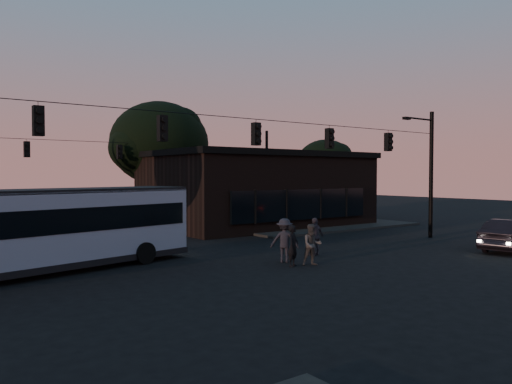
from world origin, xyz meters
TOP-DOWN VIEW (x-y plane):
  - ground at (0.00, 0.00)m, footprint 120.00×120.00m
  - sidewalk_far_right at (12.00, 14.00)m, footprint 14.00×10.00m
  - building at (9.00, 15.97)m, footprint 15.40×10.41m
  - tree_behind at (4.00, 22.00)m, footprint 7.60×7.60m
  - tree_right at (18.00, 18.00)m, footprint 5.20×5.20m
  - signal_rig_near at (0.00, 4.00)m, footprint 26.24×0.30m
  - signal_rig_far at (0.00, 20.00)m, footprint 26.24×0.30m
  - bus at (-7.99, 6.44)m, footprint 11.71×4.95m
  - car at (11.70, -1.48)m, footprint 4.89×2.29m
  - pedestrian_a at (0.25, 1.77)m, footprint 0.74×0.65m
  - pedestrian_b at (1.05, 1.51)m, footprint 1.02×0.93m
  - pedestrian_c at (2.92, 3.29)m, footprint 1.08×0.55m
  - pedestrian_d at (0.61, 2.76)m, footprint 1.37×1.34m

SIDE VIEW (x-z plane):
  - ground at x=0.00m, z-range 0.00..0.00m
  - sidewalk_far_right at x=12.00m, z-range 0.00..0.15m
  - car at x=11.70m, z-range 0.00..1.55m
  - pedestrian_a at x=0.25m, z-range 0.00..1.70m
  - pedestrian_b at x=1.05m, z-range 0.00..1.71m
  - pedestrian_c at x=2.92m, z-range 0.00..1.76m
  - pedestrian_d at x=0.61m, z-range 0.00..1.88m
  - bus at x=-7.99m, z-range 0.20..3.41m
  - building at x=9.00m, z-range 0.01..5.41m
  - signal_rig_far at x=0.00m, z-range 0.45..7.95m
  - signal_rig_near at x=0.00m, z-range 0.70..8.20m
  - tree_right at x=18.00m, z-range 1.20..8.06m
  - tree_behind at x=4.00m, z-range 1.48..10.91m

